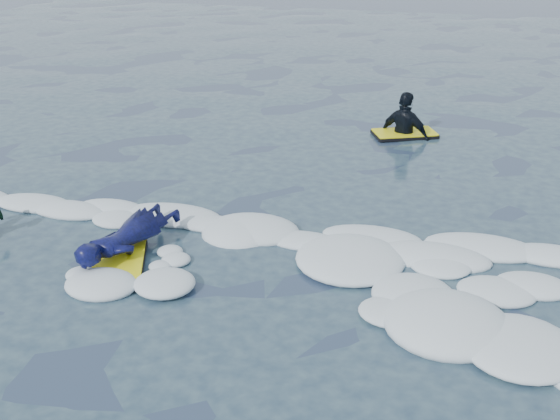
{
  "coord_description": "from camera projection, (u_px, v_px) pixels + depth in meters",
  "views": [
    {
      "loc": [
        2.34,
        -6.03,
        3.79
      ],
      "look_at": [
        0.21,
        1.6,
        0.29
      ],
      "focal_mm": 45.0,
      "sensor_mm": 36.0,
      "label": 1
    }
  ],
  "objects": [
    {
      "name": "foam_band",
      "position": [
        250.0,
        249.0,
        8.33
      ],
      "size": [
        12.0,
        3.1,
        0.3
      ],
      "primitive_type": null,
      "color": "silver",
      "rests_on": "ground"
    },
    {
      "name": "waiting_rider_unit",
      "position": [
        404.0,
        138.0,
        12.34
      ],
      "size": [
        1.24,
        1.01,
        1.64
      ],
      "rotation": [
        0.0,
        0.0,
        0.44
      ],
      "color": "black",
      "rests_on": "ground"
    },
    {
      "name": "ground",
      "position": [
        220.0,
        292.0,
        7.42
      ],
      "size": [
        120.0,
        120.0,
        0.0
      ],
      "primitive_type": "plane",
      "color": "#1B2942",
      "rests_on": "ground"
    },
    {
      "name": "prone_woman_unit",
      "position": [
        127.0,
        239.0,
        8.12
      ],
      "size": [
        0.92,
        1.67,
        0.41
      ],
      "rotation": [
        0.0,
        0.0,
        1.95
      ],
      "color": "black",
      "rests_on": "ground"
    }
  ]
}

